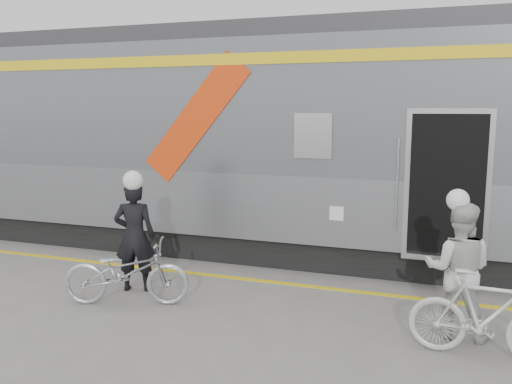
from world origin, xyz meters
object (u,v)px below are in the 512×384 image
at_px(man, 135,236).
at_px(bicycle_right, 487,316).
at_px(woman, 458,270).
at_px(bicycle_left, 126,272).

xyz_separation_m(man, bicycle_right, (4.76, -0.69, -0.33)).
height_order(man, bicycle_right, man).
bearing_deg(bicycle_right, woman, 31.86).
bearing_deg(bicycle_right, man, 85.03).
distance_m(man, bicycle_left, 0.69).
distance_m(woman, bicycle_right, 0.70).
distance_m(man, woman, 4.46).
bearing_deg(man, bicycle_right, 152.96).
xyz_separation_m(man, bicycle_left, (0.20, -0.55, -0.37)).
bearing_deg(man, woman, 159.42).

